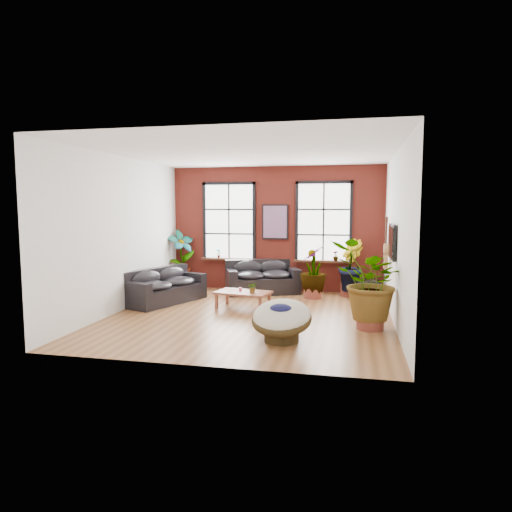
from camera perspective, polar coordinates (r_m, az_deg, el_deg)
The scene contains 19 objects.
room at distance 9.90m, azimuth -0.55°, elevation 2.59°, with size 6.04×6.54×3.54m.
sofa_back at distance 12.62m, azimuth 0.76°, elevation -2.79°, with size 2.18×1.63×0.90m.
sofa_left at distance 11.58m, azimuth -11.45°, elevation -3.82°, with size 1.61×2.31×0.84m.
coffee_table at distance 10.67m, azimuth -1.63°, elevation -4.70°, with size 1.36×0.93×0.48m.
papasan_chair at distance 8.06m, azimuth 3.22°, elevation -7.83°, with size 1.14×1.16×0.80m.
poster at distance 12.86m, azimuth 2.41°, elevation 4.28°, with size 0.74×0.06×0.98m.
tv_wall_unit at distance 10.15m, azimuth 16.41°, elevation 1.28°, with size 0.13×1.86×1.20m.
media_box at distance 12.17m, azimuth 13.54°, elevation -4.03°, with size 0.73×0.67×0.50m.
pot_back_left at distance 13.42m, azimuth -9.23°, elevation -3.30°, with size 0.67×0.67×0.37m.
pot_back_right at distance 12.45m, azimuth 11.65°, elevation -4.11°, with size 0.63×0.63×0.35m.
pot_right_wall at distance 9.17m, azimuth 14.09°, elevation -7.69°, with size 0.66×0.66×0.38m.
pot_mid at distance 12.01m, azimuth 7.10°, elevation -4.43°, with size 0.62×0.62×0.34m.
floor_plant_back_left at distance 13.34m, azimuth -9.30°, elevation -0.10°, with size 0.83×0.56×1.57m, color #1A4712.
floor_plant_back_right at distance 12.32m, azimuth 11.67°, elevation -1.10°, with size 0.76×0.61×1.38m, color #1A4712.
floor_plant_right_wall at distance 9.02m, azimuth 14.02°, elevation -3.08°, with size 1.40×1.21×1.56m, color #1A4712.
floor_plant_mid at distance 11.93m, azimuth 7.16°, elevation -1.69°, with size 0.68×0.68×1.22m, color #1A4712.
table_plant at distance 10.46m, azimuth -0.41°, elevation -3.96°, with size 0.23×0.20×0.25m, color #1A4712.
sill_plant_left at distance 13.25m, azimuth -4.70°, elevation 0.35°, with size 0.14×0.10×0.27m, color #1A4712.
sill_plant_right at distance 12.70m, azimuth 9.93°, elevation 0.04°, with size 0.15×0.15×0.27m, color #1A4712.
Camera 1 is at (2.15, -9.49, 2.33)m, focal length 32.00 mm.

